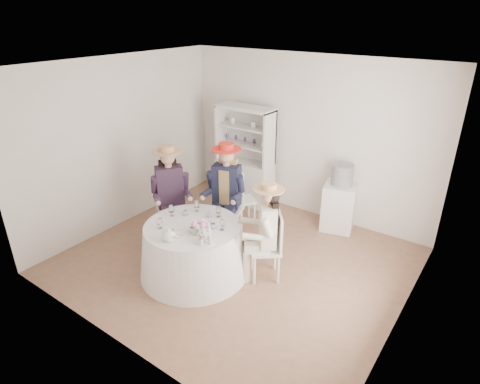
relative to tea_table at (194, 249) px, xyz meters
The scene contains 23 objects.
ground 0.73m from the tea_table, 61.33° to the left, with size 4.50×4.50×0.00m, color brown.
ceiling 2.42m from the tea_table, 61.33° to the left, with size 4.50×4.50×0.00m, color white.
wall_back 2.75m from the tea_table, 83.25° to the left, with size 4.50×4.50×0.00m, color silver.
wall_front 1.78m from the tea_table, 78.20° to the right, with size 4.50×4.50×0.00m, color silver.
wall_left 2.25m from the tea_table, 164.15° to the left, with size 4.50×4.50×0.00m, color silver.
wall_right 2.79m from the tea_table, 12.22° to the left, with size 4.50×4.50×0.00m, color silver.
tea_table is the anchor object (origin of this frame).
hutch 2.39m from the tea_table, 107.87° to the left, with size 1.07×0.43×1.79m.
side_table 2.55m from the tea_table, 64.55° to the left, with size 0.50×0.50×0.78m, color silver.
hatbox 2.62m from the tea_table, 64.55° to the left, with size 0.34×0.34×0.34m, color black.
guest_left 1.08m from the tea_table, 151.18° to the left, with size 0.66×0.63×1.54m.
guest_mid 1.10m from the tea_table, 99.81° to the left, with size 0.59×0.64×1.57m.
guest_right 1.05m from the tea_table, 29.29° to the left, with size 0.59×0.57×1.38m.
spare_chair 1.56m from the tea_table, 101.89° to the left, with size 0.50×0.50×0.87m.
teacup_a 0.51m from the tea_table, 148.81° to the left, with size 0.08×0.08×0.06m, color white.
teacup_b 0.51m from the tea_table, 83.66° to the left, with size 0.06×0.06×0.06m, color white.
teacup_c 0.49m from the tea_table, 19.28° to the left, with size 0.08×0.08×0.06m, color white.
flower_bowl 0.45m from the tea_table, 23.80° to the right, with size 0.23×0.23×0.06m, color white.
flower_arrangement 0.50m from the tea_table, 10.50° to the right, with size 0.20×0.20×0.07m.
table_teapot 0.63m from the tea_table, 86.52° to the right, with size 0.23×0.17×0.18m.
sandwich_plate 0.50m from the tea_table, 92.15° to the right, with size 0.29×0.29×0.06m.
cupcake_stand 0.64m from the tea_table, 27.72° to the right, with size 0.22×0.22×0.21m.
stemware_set 0.44m from the tea_table, ahead, with size 0.88×0.88×0.15m.
Camera 1 is at (2.87, -3.91, 3.32)m, focal length 30.00 mm.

